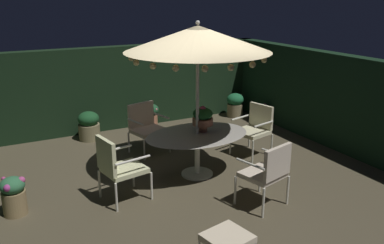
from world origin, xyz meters
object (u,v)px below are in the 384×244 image
potted_plant_back_left (235,104)px  patio_chair_north (255,126)px  patio_chair_northeast (146,124)px  potted_plant_back_center (150,115)px  centerpiece_planter (203,117)px  patio_chair_southeast (268,170)px  patio_dining_table (197,140)px  potted_plant_left_near (89,126)px  potted_plant_front_corner (261,113)px  ottoman_footrest (227,239)px  patio_umbrella (198,39)px  potted_plant_right_near (14,195)px  patio_chair_east (118,165)px

potted_plant_back_left → patio_chair_north: bearing=-114.9°
patio_chair_northeast → potted_plant_back_center: size_ratio=1.56×
centerpiece_planter → patio_chair_southeast: size_ratio=0.46×
patio_dining_table → patio_chair_southeast: bearing=-75.4°
potted_plant_left_near → patio_chair_northeast: bearing=-54.8°
patio_chair_southeast → potted_plant_front_corner: bearing=54.4°
patio_chair_north → patio_chair_northeast: size_ratio=1.00×
patio_chair_northeast → patio_chair_southeast: patio_chair_southeast is taller
ottoman_footrest → potted_plant_back_center: bearing=78.2°
patio_umbrella → patio_chair_north: size_ratio=2.70×
potted_plant_left_near → potted_plant_right_near: bearing=-123.1°
potted_plant_right_near → potted_plant_back_center: potted_plant_back_center is taller
potted_plant_back_left → patio_chair_northeast: bearing=-157.6°
patio_dining_table → patio_chair_northeast: (-0.38, 1.47, -0.08)m
centerpiece_planter → potted_plant_back_left: centerpiece_planter is taller
potted_plant_back_left → potted_plant_back_center: bearing=180.0°
patio_umbrella → potted_plant_right_near: patio_umbrella is taller
ottoman_footrest → potted_plant_back_left: size_ratio=0.96×
potted_plant_back_left → potted_plant_front_corner: bearing=-71.2°
patio_umbrella → patio_dining_table: bearing=36.1°
centerpiece_planter → patio_chair_east: centerpiece_planter is taller
potted_plant_right_near → potted_plant_left_near: potted_plant_left_near is taller
patio_chair_north → patio_chair_east: patio_chair_east is taller
centerpiece_planter → patio_umbrella: bearing=-153.5°
patio_chair_east → ottoman_footrest: size_ratio=1.78×
potted_plant_back_center → patio_chair_north: bearing=-61.3°
ottoman_footrest → potted_plant_front_corner: (3.64, 4.22, -0.07)m
patio_chair_east → potted_plant_back_center: 3.41m
patio_chair_southeast → potted_plant_front_corner: 4.18m
potted_plant_front_corner → ottoman_footrest: bearing=-130.8°
patio_chair_east → potted_plant_right_near: (-1.45, 0.30, -0.29)m
patio_chair_northeast → potted_plant_right_near: bearing=-150.8°
ottoman_footrest → potted_plant_back_left: (3.39, 4.97, 0.01)m
patio_chair_east → ottoman_footrest: bearing=-72.0°
potted_plant_left_near → patio_umbrella: bearing=-65.4°
patio_dining_table → potted_plant_right_near: 2.96m
patio_chair_north → potted_plant_right_near: (-4.42, -0.32, -0.27)m
potted_plant_right_near → potted_plant_back_left: potted_plant_back_left is taller
patio_chair_east → potted_plant_front_corner: 4.84m
centerpiece_planter → potted_plant_right_near: 3.17m
patio_chair_north → centerpiece_planter: bearing=-168.1°
potted_plant_right_near → potted_plant_back_center: size_ratio=0.92×
centerpiece_planter → patio_chair_north: size_ratio=0.46×
patio_chair_southeast → ottoman_footrest: bearing=-145.5°
patio_chair_east → patio_chair_southeast: bearing=-32.3°
patio_chair_northeast → potted_plant_back_left: size_ratio=1.60×
potted_plant_front_corner → patio_chair_east: bearing=-153.0°
patio_dining_table → patio_chair_southeast: patio_chair_southeast is taller
patio_chair_southeast → potted_plant_back_left: 4.68m
patio_chair_north → potted_plant_left_near: 3.57m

